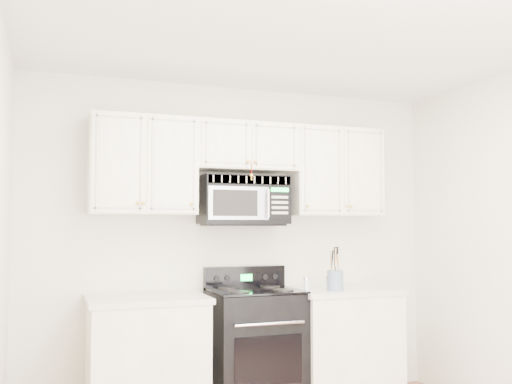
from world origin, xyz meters
name	(u,v)px	position (x,y,z in m)	size (l,w,h in m)	color
room	(337,250)	(0.00, 0.00, 1.30)	(3.51, 3.51, 2.61)	#8C5E47
base_cabinet_left	(146,365)	(-0.80, 1.44, 0.43)	(0.86, 0.65, 0.92)	white
base_cabinet_right	(342,349)	(0.80, 1.44, 0.43)	(0.86, 0.65, 0.92)	white
range	(255,348)	(0.05, 1.46, 0.48)	(0.69, 0.63, 1.10)	black
upper_cabinets	(244,165)	(0.00, 1.58, 1.93)	(2.44, 0.37, 0.75)	white
microwave	(243,200)	(-0.01, 1.57, 1.64)	(0.70, 0.40, 0.39)	black
utensil_crock	(335,279)	(0.66, 1.28, 1.01)	(0.13, 0.13, 0.34)	slate
shaker_salt	(306,284)	(0.45, 1.36, 0.97)	(0.04, 0.04, 0.11)	silver
shaker_pepper	(329,283)	(0.65, 1.36, 0.98)	(0.05, 0.05, 0.11)	silver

